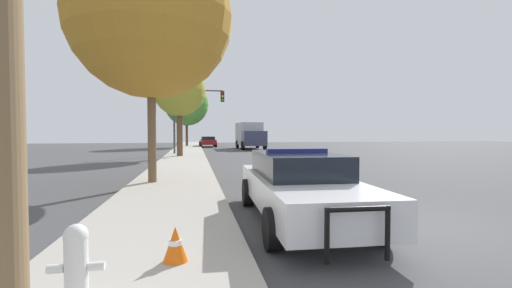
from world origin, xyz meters
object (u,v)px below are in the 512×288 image
tree_sidewalk_far (187,104)px  police_car (299,185)px  car_background_distant (208,141)px  tree_sidewalk_mid (179,91)px  box_truck (250,135)px  fire_hydrant (76,265)px  traffic_cone (175,244)px  tree_sidewalk_near (151,17)px  traffic_light (194,107)px

tree_sidewalk_far → police_car: bearing=-85.2°
car_background_distant → tree_sidewalk_mid: bearing=-100.5°
car_background_distant → box_truck: size_ratio=0.64×
fire_hydrant → traffic_cone: bearing=52.4°
car_background_distant → traffic_cone: bearing=-94.7°
tree_sidewalk_far → tree_sidewalk_near: size_ratio=0.94×
box_truck → tree_sidewalk_mid: (-7.12, -12.00, 3.29)m
fire_hydrant → car_background_distant: car_background_distant is taller
tree_sidewalk_near → traffic_cone: tree_sidewalk_near is taller
car_background_distant → tree_sidewalk_near: tree_sidewalk_near is taller
car_background_distant → tree_sidewalk_far: (-2.59, 0.49, 4.67)m
box_truck → police_car: bearing=82.0°
fire_hydrant → traffic_cone: 1.45m
tree_sidewalk_mid → traffic_cone: (0.79, -20.85, -4.49)m
tree_sidewalk_mid → tree_sidewalk_far: size_ratio=0.83×
tree_sidewalk_mid → traffic_cone: size_ratio=14.09×
traffic_cone → box_truck: bearing=79.1°
tree_sidewalk_near → traffic_cone: size_ratio=18.07×
traffic_light → box_truck: size_ratio=0.78×
traffic_light → traffic_cone: bearing=-90.7°
traffic_light → traffic_cone: traffic_light is taller
car_background_distant → box_truck: bearing=-54.8°
box_truck → tree_sidewalk_near: (-7.52, -25.17, 4.27)m
box_truck → car_background_distant: bearing=-53.8°
traffic_light → tree_sidewalk_mid: tree_sidewalk_mid is taller
fire_hydrant → car_background_distant: bearing=86.0°
car_background_distant → tree_sidewalk_far: 5.36m
traffic_light → car_background_distant: size_ratio=1.23×
traffic_cone → traffic_light: bearing=89.3°
box_truck → tree_sidewalk_far: tree_sidewalk_far is taller
tree_sidewalk_far → box_truck: bearing=-42.2°
tree_sidewalk_near → box_truck: bearing=73.4°
police_car → tree_sidewalk_near: (-3.63, 5.45, 5.08)m
police_car → fire_hydrant: bearing=47.5°
fire_hydrant → tree_sidewalk_far: size_ratio=0.11×
tree_sidewalk_mid → fire_hydrant: bearing=-90.2°
car_background_distant → tree_sidewalk_far: size_ratio=0.54×
tree_sidewalk_mid → tree_sidewalk_far: 18.35m
tree_sidewalk_far → tree_sidewalk_near: bearing=-90.9°
car_background_distant → tree_sidewalk_far: tree_sidewalk_far is taller
traffic_cone → tree_sidewalk_mid: bearing=92.2°
car_background_distant → tree_sidewalk_mid: size_ratio=0.65×
tree_sidewalk_mid → traffic_cone: tree_sidewalk_mid is taller
fire_hydrant → traffic_light: size_ratio=0.16×
traffic_light → car_background_distant: (1.64, 14.83, -3.19)m
tree_sidewalk_near → tree_sidewalk_mid: bearing=88.3°
traffic_light → traffic_cone: (-0.28, -23.87, -3.53)m
tree_sidewalk_mid → traffic_light: bearing=70.4°
police_car → fire_hydrant: 4.73m
car_background_distant → tree_sidewalk_near: 31.59m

